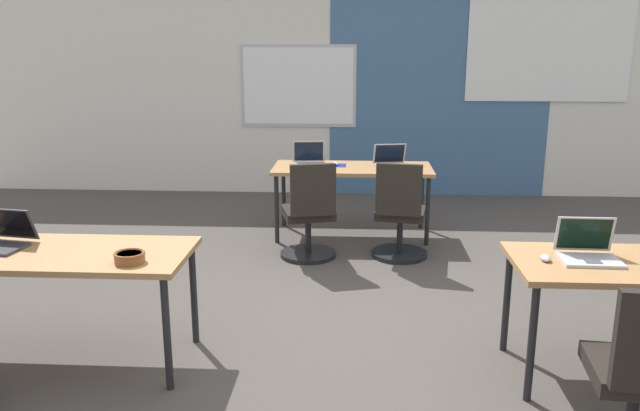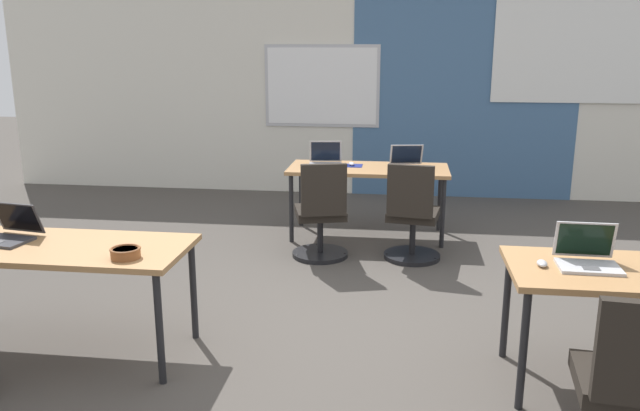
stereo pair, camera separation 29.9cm
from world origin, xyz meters
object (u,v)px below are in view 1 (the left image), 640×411
mouse_far_left (335,163)px  laptop_far_left (309,160)px  laptop_near_left_end (1,239)px  laptop_far_right (391,162)px  chair_far_right (400,219)px  laptop_near_right_inner (588,251)px  chair_far_left (309,219)px  desk_near_left (58,260)px  mouse_near_right_inner (546,258)px  snack_bowl (130,257)px  desk_far_center (352,173)px

mouse_far_left → laptop_far_left: bearing=175.9°
laptop_near_left_end → laptop_far_right: laptop_far_right is taller
chair_far_right → laptop_near_right_inner: size_ratio=2.74×
laptop_far_left → chair_far_left: size_ratio=0.39×
desk_near_left → mouse_near_right_inner: 2.88m
chair_far_right → laptop_far_right: bearing=-77.4°
desk_near_left → snack_bowl: 0.55m
mouse_near_right_inner → desk_near_left: bearing=179.8°
laptop_far_left → chair_far_right: size_ratio=0.39×
laptop_far_left → mouse_near_right_inner: 3.29m
laptop_far_right → mouse_near_right_inner: (0.74, -2.82, -0.03)m
chair_far_right → laptop_far_left: bearing=-33.2°
desk_near_left → laptop_near_left_end: size_ratio=4.26×
desk_near_left → mouse_far_left: 3.27m
laptop_far_left → mouse_far_left: laptop_far_left is taller
desk_near_left → chair_far_right: bearing=43.5°
desk_far_center → mouse_near_right_inner: (1.13, -2.81, 0.08)m
laptop_near_left_end → desk_near_left: bearing=0.1°
mouse_far_left → chair_far_left: size_ratio=0.12×
desk_far_center → laptop_far_left: 0.47m
desk_near_left → desk_far_center: bearing=58.0°
mouse_near_right_inner → laptop_near_left_end: bearing=178.8°
chair_far_right → laptop_near_right_inner: bearing=123.4°
desk_far_center → laptop_far_left: laptop_far_left is taller
mouse_near_right_inner → mouse_far_left: bearing=114.5°
laptop_far_right → chair_far_right: 0.83m
laptop_far_left → laptop_near_left_end: (-1.68, -2.82, -0.00)m
laptop_far_right → mouse_near_right_inner: 2.91m
snack_bowl → chair_far_left: bearing=68.8°
desk_far_center → laptop_near_right_inner: 3.09m
laptop_far_left → chair_far_left: 0.94m
desk_near_left → mouse_far_left: size_ratio=14.44×
chair_far_left → mouse_near_right_inner: bearing=111.8°
chair_far_left → laptop_far_right: bearing=-149.5°
desk_far_center → chair_far_right: chair_far_right is taller
laptop_near_left_end → laptop_near_right_inner: bearing=8.8°
mouse_far_left → chair_far_left: 0.93m
laptop_far_left → laptop_near_right_inner: 3.38m
chair_far_left → laptop_near_right_inner: laptop_near_right_inner is taller
desk_far_center → mouse_near_right_inner: bearing=-68.0°
mouse_far_left → laptop_near_left_end: 3.41m
desk_near_left → desk_far_center: 3.30m
desk_near_left → chair_far_right: (2.19, 2.08, -0.28)m
laptop_near_left_end → snack_bowl: 0.92m
chair_far_right → mouse_near_right_inner: chair_far_right is taller
mouse_far_left → mouse_near_right_inner: 3.15m
desk_far_center → laptop_near_left_end: size_ratio=4.26×
laptop_far_left → snack_bowl: (-0.79, -3.06, -0.02)m
laptop_far_left → desk_near_left: bearing=-121.6°
laptop_near_left_end → chair_far_right: 3.29m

